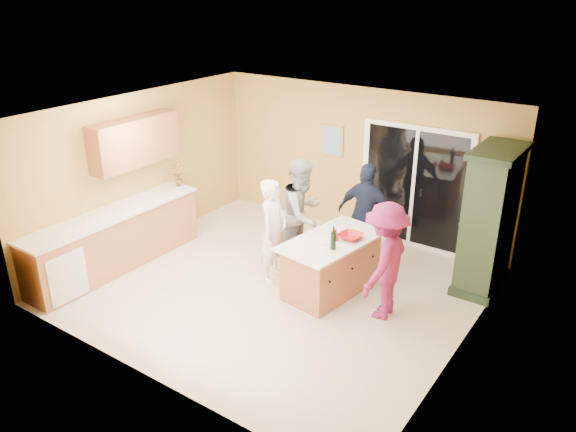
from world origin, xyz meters
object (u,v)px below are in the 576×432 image
Objects in this scene: green_hutch at (489,222)px; woman_grey at (302,214)px; woman_navy at (366,214)px; kitchen_island at (331,267)px; woman_white at (274,231)px; woman_magenta at (385,261)px.

green_hutch reaches higher than woman_grey.
woman_navy is (0.76, 0.68, -0.06)m from woman_grey.
green_hutch is at bearing -172.86° from woman_navy.
woman_white reaches higher than kitchen_island.
kitchen_island is 1.03m from woman_grey.
woman_magenta is at bearing 123.72° from woman_navy.
woman_white is at bearing 53.08° from woman_navy.
green_hutch reaches higher than woman_white.
green_hutch is 2.74m from woman_grey.
woman_grey is 1.09× the size of woman_magenta.
woman_grey is 1.07× the size of woman_navy.
woman_grey reaches higher than woman_white.
green_hutch is at bearing 147.97° from woman_magenta.
green_hutch is 1.29× the size of woman_navy.
woman_navy is 1.55m from woman_magenta.
woman_magenta is (0.92, -1.25, -0.01)m from woman_navy.
woman_white is 0.90× the size of woman_grey.
woman_navy is at bearing -146.60° from woman_magenta.
woman_white is 1.80m from woman_magenta.
woman_navy is at bearing -170.33° from green_hutch.
kitchen_island is at bearing -119.12° from woman_grey.
woman_white is 0.98× the size of woman_magenta.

